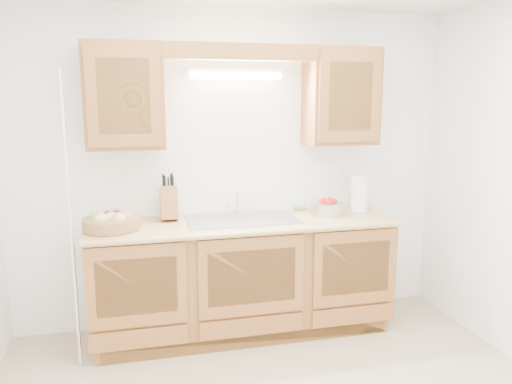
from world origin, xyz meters
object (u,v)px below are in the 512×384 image
object	(u,v)px
fruit_basket	(111,221)
apple_bowl	(327,207)
knife_block	(169,203)
paper_towel	(359,194)

from	to	relation	value
fruit_basket	apple_bowl	world-z (taller)	apple_bowl
knife_block	apple_bowl	bearing A→B (deg)	-5.24
paper_towel	apple_bowl	xyz separation A→B (m)	(-0.30, -0.05, -0.09)
fruit_basket	paper_towel	bearing A→B (deg)	3.20
apple_bowl	knife_block	bearing A→B (deg)	174.02
knife_block	paper_towel	distance (m)	1.53
paper_towel	fruit_basket	bearing A→B (deg)	-176.80
knife_block	apple_bowl	distance (m)	1.24
knife_block	apple_bowl	size ratio (longest dim) A/B	1.06
fruit_basket	knife_block	distance (m)	0.47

